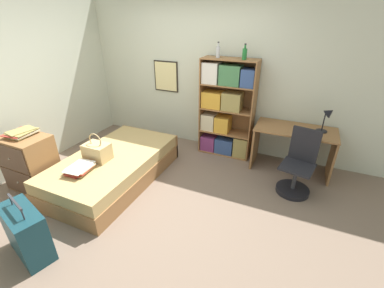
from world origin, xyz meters
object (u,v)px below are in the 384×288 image
Objects in this scene: magazine_pile_on_dresser at (21,133)px; suitcase at (27,233)px; book_stack_on_bed at (80,169)px; bottle_brown at (245,54)px; desk_chair at (297,173)px; handbag at (97,151)px; dresser at (30,162)px; desk_lamp at (328,116)px; bookcase at (225,110)px; desk at (293,141)px; bed at (115,167)px; bottle_green at (218,52)px.

suitcase is at bearing -39.10° from magazine_pile_on_dresser.
magazine_pile_on_dresser is (-0.89, -0.05, 0.36)m from book_stack_on_bed.
desk_chair is at bearing -32.10° from bottle_brown.
handbag is 1.75× the size of bottle_brown.
magazine_pile_on_dresser is (-0.05, 0.04, 0.43)m from dresser.
handbag is 3.29m from desk_lamp.
bookcase is 1.40× the size of desk.
bottle_brown is (2.41, 2.05, 1.33)m from dresser.
suitcase is at bearing -133.01° from desk_lamp.
desk_lamp is at bearing -2.53° from bookcase.
book_stack_on_bed is at bearing 101.03° from suitcase.
bed is 1.45m from suitcase.
bookcase is at bearing 6.68° from bottle_green.
suitcase is 3.29m from desk_chair.
desk_lamp is (2.84, 1.93, 0.49)m from book_stack_on_bed.
handbag is at bearing 23.80° from magazine_pile_on_dresser.
book_stack_on_bed is 0.24× the size of bookcase.
desk is 0.61m from desk_chair.
desk is at bearing -173.03° from desk_lamp.
handbag is at bearing -147.90° from desk.
desk is (3.35, 1.94, -0.33)m from magazine_pile_on_dresser.
magazine_pile_on_dresser is at bearing 140.90° from suitcase.
desk is (2.36, 1.36, 0.29)m from bed.
bottle_green reaches higher than desk.
bookcase is 0.94m from bottle_green.
bed is at bearing 61.01° from handbag.
bottle_green is at bearing 176.80° from bottle_brown.
desk is at bearing 32.10° from handbag.
magazine_pile_on_dresser is 1.70× the size of bottle_brown.
bottle_brown is 1.49m from desk_lamp.
desk_chair is at bearing 22.45° from dresser.
desk is at bearing -5.68° from bookcase.
bottle_green reaches higher than bed.
desk is (1.31, -0.10, -1.23)m from bottle_green.
desk_chair is (-0.26, -0.61, -0.66)m from desk_lamp.
magazine_pile_on_dresser is 0.24× the size of bookcase.
bookcase reaches higher than desk_lamp.
bed is 0.59m from book_stack_on_bed.
bed is 3.17m from desk_lamp.
bottle_brown reaches higher than book_stack_on_bed.
bookcase reaches higher than magazine_pile_on_dresser.
dresser reaches higher than desk.
dresser reaches higher than bed.
suitcase is at bearing -111.10° from bookcase.
suitcase is 0.41× the size of bookcase.
desk_chair is at bearing -77.83° from desk.
handbag is 0.34× the size of desk.
handbag reaches higher than desk.
bed is 4.97× the size of book_stack_on_bed.
magazine_pile_on_dresser is 3.02m from bottle_green.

